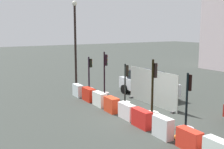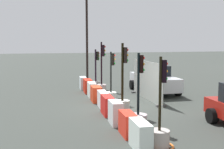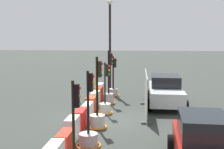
# 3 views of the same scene
# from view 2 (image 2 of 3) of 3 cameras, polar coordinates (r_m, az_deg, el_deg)

# --- Properties ---
(ground_plane) EXTENTS (120.00, 120.00, 0.00)m
(ground_plane) POSITION_cam_2_polar(r_m,az_deg,el_deg) (14.51, 1.40, -6.24)
(ground_plane) COLOR #353A35
(traffic_light_0) EXTENTS (0.86, 0.86, 2.62)m
(traffic_light_0) POSITION_cam_2_polar(r_m,az_deg,el_deg) (19.88, -3.14, -1.37)
(traffic_light_0) COLOR #B4B0AF
(traffic_light_0) RESTS_ON ground_plane
(traffic_light_1) EXTENTS (0.82, 0.82, 3.13)m
(traffic_light_1) POSITION_cam_2_polar(r_m,az_deg,el_deg) (17.66, -2.00, -2.05)
(traffic_light_1) COLOR #B8A7A6
(traffic_light_1) RESTS_ON ground_plane
(traffic_light_2) EXTENTS (0.82, 0.82, 2.64)m
(traffic_light_2) POSITION_cam_2_polar(r_m,az_deg,el_deg) (15.55, -0.18, -3.76)
(traffic_light_2) COLOR silver
(traffic_light_2) RESTS_ON ground_plane
(traffic_light_3) EXTENTS (0.86, 0.86, 3.11)m
(traffic_light_3) POSITION_cam_2_polar(r_m,az_deg,el_deg) (13.21, 2.04, -5.22)
(traffic_light_3) COLOR beige
(traffic_light_3) RESTS_ON ground_plane
(traffic_light_4) EXTENTS (0.93, 0.93, 2.78)m
(traffic_light_4) POSITION_cam_2_polar(r_m,az_deg,el_deg) (11.17, 5.08, -8.04)
(traffic_light_4) COLOR #B9A8AE
(traffic_light_4) RESTS_ON ground_plane
(traffic_light_5) EXTENTS (0.91, 0.91, 2.77)m
(traffic_light_5) POSITION_cam_2_polar(r_m,az_deg,el_deg) (9.22, 9.16, -11.36)
(traffic_light_5) COLOR #B5AAA4
(traffic_light_5) RESTS_ON ground_plane
(construction_barrier_0) EXTENTS (1.02, 0.42, 0.81)m
(construction_barrier_0) POSITION_cam_2_polar(r_m,az_deg,el_deg) (19.69, -5.61, -1.64)
(construction_barrier_0) COLOR silver
(construction_barrier_0) RESTS_ON ground_plane
(construction_barrier_1) EXTENTS (1.15, 0.48, 0.83)m
(construction_barrier_1) POSITION_cam_2_polar(r_m,az_deg,el_deg) (18.28, -4.70, -2.24)
(construction_barrier_1) COLOR red
(construction_barrier_1) RESTS_ON ground_plane
(construction_barrier_2) EXTENTS (1.13, 0.44, 0.82)m
(construction_barrier_2) POSITION_cam_2_polar(r_m,az_deg,el_deg) (16.94, -3.90, -2.96)
(construction_barrier_2) COLOR white
(construction_barrier_2) RESTS_ON ground_plane
(construction_barrier_3) EXTENTS (0.98, 0.51, 0.82)m
(construction_barrier_3) POSITION_cam_2_polar(r_m,az_deg,el_deg) (15.58, -3.06, -3.81)
(construction_barrier_3) COLOR red
(construction_barrier_3) RESTS_ON ground_plane
(construction_barrier_4) EXTENTS (1.14, 0.41, 0.79)m
(construction_barrier_4) POSITION_cam_2_polar(r_m,az_deg,el_deg) (14.25, -1.78, -4.87)
(construction_barrier_4) COLOR white
(construction_barrier_4) RESTS_ON ground_plane
(construction_barrier_5) EXTENTS (1.17, 0.45, 0.83)m
(construction_barrier_5) POSITION_cam_2_polar(r_m,az_deg,el_deg) (12.91, -0.89, -5.99)
(construction_barrier_5) COLOR red
(construction_barrier_5) RESTS_ON ground_plane
(construction_barrier_6) EXTENTS (0.98, 0.44, 0.90)m
(construction_barrier_6) POSITION_cam_2_polar(r_m,az_deg,el_deg) (11.50, 0.68, -7.40)
(construction_barrier_6) COLOR silver
(construction_barrier_6) RESTS_ON ground_plane
(construction_barrier_7) EXTENTS (1.06, 0.45, 0.80)m
(construction_barrier_7) POSITION_cam_2_polar(r_m,az_deg,el_deg) (10.21, 3.06, -9.54)
(construction_barrier_7) COLOR red
(construction_barrier_7) RESTS_ON ground_plane
(construction_barrier_8) EXTENTS (1.14, 0.46, 0.86)m
(construction_barrier_8) POSITION_cam_2_polar(r_m,az_deg,el_deg) (8.96, 5.51, -11.67)
(construction_barrier_8) COLOR white
(construction_barrier_8) RESTS_ON ground_plane
(car_white_van) EXTENTS (4.52, 2.33, 1.69)m
(car_white_van) POSITION_cam_2_polar(r_m,az_deg,el_deg) (18.53, 8.01, -0.85)
(car_white_van) COLOR silver
(car_white_van) RESTS_ON ground_plane
(street_lamp_post) EXTENTS (0.36, 0.36, 6.41)m
(street_lamp_post) POSITION_cam_2_polar(r_m,az_deg,el_deg) (20.99, -4.87, 8.13)
(street_lamp_post) COLOR black
(street_lamp_post) RESTS_ON ground_plane
(site_fence_panel) EXTENTS (4.34, 0.50, 2.09)m
(site_fence_panel) POSITION_cam_2_polar(r_m,az_deg,el_deg) (16.29, 6.76, -1.26)
(site_fence_panel) COLOR #9EA69E
(site_fence_panel) RESTS_ON ground_plane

